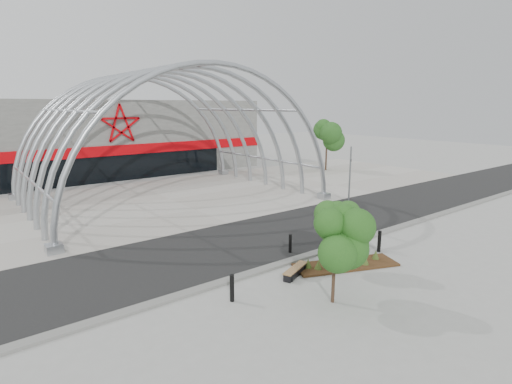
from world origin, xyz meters
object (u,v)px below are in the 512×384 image
Objects in this scene: street_tree_1 at (339,215)px; bench_1 at (350,246)px; bench_0 at (295,271)px; signal_pole at (350,174)px; bollard_2 at (361,250)px; street_tree_0 at (336,230)px.

bench_1 is at bearing 27.29° from street_tree_1.
street_tree_1 reaches higher than bench_0.
signal_pole is at bearing 37.44° from street_tree_1.
bench_0 is 3.82m from bollard_2.
bench_0 is at bearing -172.11° from bench_1.
street_tree_1 is 3.21m from bench_0.
bench_1 is at bearing 33.36° from street_tree_0.
street_tree_1 is at bearing -142.56° from signal_pole.
signal_pole is 3.96× the size of bollard_2.
signal_pole is 1.88× the size of bench_1.
bollard_2 is at bearing 1.25° from street_tree_1.
bollard_2 is (1.77, 0.04, -2.06)m from street_tree_1.
street_tree_0 reaches higher than bench_0.
street_tree_0 is at bearing -146.64° from bench_1.
street_tree_0 is 1.73× the size of bench_1.
street_tree_0 reaches higher than street_tree_1.
signal_pole is 11.91m from bollard_2.
street_tree_0 is 1.12× the size of street_tree_1.
street_tree_0 is at bearing -142.32° from signal_pole.
bench_1 is (4.49, 0.62, 0.05)m from bench_0.
street_tree_1 is (2.53, 2.02, -0.31)m from street_tree_0.
bollard_2 is at bearing -9.65° from bench_0.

